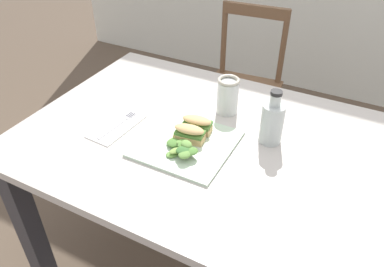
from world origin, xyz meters
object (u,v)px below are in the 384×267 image
(chair_wooden_far, at_px, (242,87))
(mason_jar_iced_tea, at_px, (228,97))
(bottle_cold_brew, at_px, (272,124))
(sandwich_half_back, at_px, (197,124))
(sandwich_half_front, at_px, (189,133))
(plate_lunch, at_px, (186,144))
(fork_on_napkin, at_px, (120,123))
(dining_table, at_px, (214,167))

(chair_wooden_far, xyz_separation_m, mason_jar_iced_tea, (0.19, -0.69, 0.35))
(chair_wooden_far, xyz_separation_m, bottle_cold_brew, (0.38, -0.79, 0.36))
(chair_wooden_far, xyz_separation_m, sandwich_half_back, (0.15, -0.86, 0.33))
(sandwich_half_back, bearing_deg, chair_wooden_far, 99.89)
(sandwich_half_front, distance_m, mason_jar_iced_tea, 0.23)
(plate_lunch, height_order, sandwich_half_front, sandwich_half_front)
(plate_lunch, height_order, sandwich_half_back, sandwich_half_back)
(plate_lunch, height_order, fork_on_napkin, plate_lunch)
(fork_on_napkin, relative_size, mason_jar_iced_tea, 1.36)
(sandwich_half_front, bearing_deg, chair_wooden_far, 99.41)
(fork_on_napkin, xyz_separation_m, bottle_cold_brew, (0.50, 0.15, 0.06))
(chair_wooden_far, relative_size, bottle_cold_brew, 4.60)
(dining_table, bearing_deg, chair_wooden_far, 104.50)
(chair_wooden_far, relative_size, sandwich_half_back, 8.27)
(sandwich_half_front, relative_size, bottle_cold_brew, 0.56)
(mason_jar_iced_tea, bearing_deg, plate_lunch, -98.73)
(dining_table, distance_m, fork_on_napkin, 0.37)
(sandwich_half_front, bearing_deg, sandwich_half_back, 92.04)
(chair_wooden_far, distance_m, sandwich_half_back, 0.94)
(sandwich_half_back, distance_m, bottle_cold_brew, 0.25)
(bottle_cold_brew, bearing_deg, fork_on_napkin, -162.77)
(dining_table, xyz_separation_m, mason_jar_iced_tea, (-0.04, 0.18, 0.18))
(sandwich_half_front, bearing_deg, bottle_cold_brew, 29.73)
(plate_lunch, distance_m, fork_on_napkin, 0.26)
(plate_lunch, height_order, mason_jar_iced_tea, mason_jar_iced_tea)
(bottle_cold_brew, relative_size, mason_jar_iced_tea, 1.38)
(dining_table, relative_size, bottle_cold_brew, 6.99)
(plate_lunch, xyz_separation_m, sandwich_half_back, (0.00, 0.07, 0.03))
(sandwich_half_front, relative_size, mason_jar_iced_tea, 0.77)
(sandwich_half_front, height_order, bottle_cold_brew, bottle_cold_brew)
(sandwich_half_back, height_order, mason_jar_iced_tea, mason_jar_iced_tea)
(chair_wooden_far, distance_m, fork_on_napkin, 1.00)
(dining_table, xyz_separation_m, plate_lunch, (-0.08, -0.07, 0.12))
(mason_jar_iced_tea, bearing_deg, dining_table, -77.99)
(plate_lunch, relative_size, bottle_cold_brew, 1.56)
(sandwich_half_front, distance_m, fork_on_napkin, 0.27)
(dining_table, relative_size, plate_lunch, 4.47)
(fork_on_napkin, bearing_deg, dining_table, 11.98)
(fork_on_napkin, height_order, bottle_cold_brew, bottle_cold_brew)
(fork_on_napkin, bearing_deg, bottle_cold_brew, 17.23)
(dining_table, height_order, bottle_cold_brew, bottle_cold_brew)
(dining_table, xyz_separation_m, sandwich_half_back, (-0.07, 0.01, 0.16))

